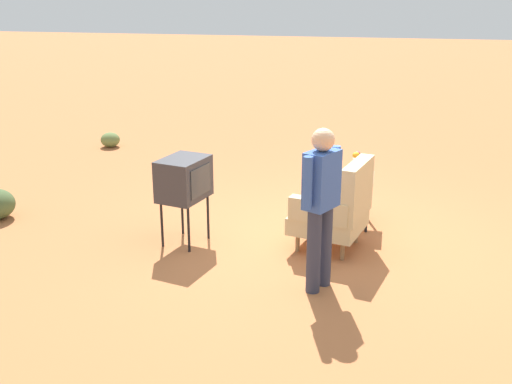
# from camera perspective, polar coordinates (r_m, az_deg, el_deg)

# --- Properties ---
(ground_plane) EXTENTS (60.00, 60.00, 0.00)m
(ground_plane) POSITION_cam_1_polar(r_m,az_deg,el_deg) (7.38, 5.59, -4.73)
(ground_plane) COLOR #B76B3D
(armchair) EXTENTS (0.92, 0.93, 1.06)m
(armchair) POSITION_cam_1_polar(r_m,az_deg,el_deg) (7.10, 7.45, -1.45)
(armchair) COLOR #937047
(armchair) RESTS_ON ground
(side_table) EXTENTS (0.56, 0.56, 0.64)m
(side_table) POSITION_cam_1_polar(r_m,az_deg,el_deg) (7.84, 8.67, 0.79)
(side_table) COLOR black
(side_table) RESTS_ON ground
(tv_on_stand) EXTENTS (0.69, 0.57, 1.03)m
(tv_on_stand) POSITION_cam_1_polar(r_m,az_deg,el_deg) (7.16, -6.63, 1.17)
(tv_on_stand) COLOR black
(tv_on_stand) RESTS_ON ground
(person_standing) EXTENTS (0.52, 0.36, 1.64)m
(person_standing) POSITION_cam_1_polar(r_m,az_deg,el_deg) (6.00, 5.98, -0.71)
(person_standing) COLOR #2D3347
(person_standing) RESTS_ON ground
(bottle_tall_amber) EXTENTS (0.07, 0.07, 0.30)m
(bottle_tall_amber) POSITION_cam_1_polar(r_m,az_deg,el_deg) (7.68, 7.14, 2.40)
(bottle_tall_amber) COLOR brown
(bottle_tall_amber) RESTS_ON side_table
(soda_can_blue) EXTENTS (0.07, 0.07, 0.12)m
(soda_can_blue) POSITION_cam_1_polar(r_m,az_deg,el_deg) (7.74, 9.94, 1.72)
(soda_can_blue) COLOR blue
(soda_can_blue) RESTS_ON side_table
(flower_vase) EXTENTS (0.15, 0.10, 0.27)m
(flower_vase) POSITION_cam_1_polar(r_m,az_deg,el_deg) (7.94, 9.17, 2.84)
(flower_vase) COLOR silver
(flower_vase) RESTS_ON side_table
(shrub_far) EXTENTS (0.36, 0.36, 0.27)m
(shrub_far) POSITION_cam_1_polar(r_m,az_deg,el_deg) (11.97, -13.22, 4.69)
(shrub_far) COLOR olive
(shrub_far) RESTS_ON ground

